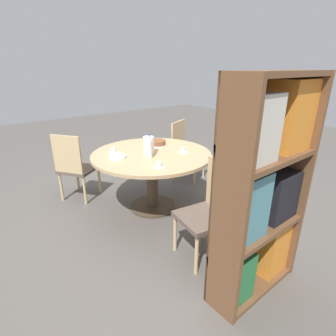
{
  "coord_description": "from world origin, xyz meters",
  "views": [
    {
      "loc": [
        1.71,
        2.44,
        1.69
      ],
      "look_at": [
        0.0,
        0.31,
        0.63
      ],
      "focal_mm": 28.0,
      "sensor_mm": 36.0,
      "label": 1
    }
  ],
  "objects_px": {
    "chair_c": "(185,150)",
    "water_bottle": "(149,148)",
    "coffee_pot": "(149,145)",
    "bookshelf": "(261,193)",
    "chair_a": "(75,166)",
    "cup_c": "(113,151)",
    "cup_b": "(183,150)",
    "cup_a": "(159,165)",
    "cake_main": "(158,143)",
    "chair_b": "(209,210)"
  },
  "relations": [
    {
      "from": "chair_c",
      "to": "water_bottle",
      "type": "height_order",
      "value": "water_bottle"
    },
    {
      "from": "chair_b",
      "to": "cup_b",
      "type": "xyz_separation_m",
      "value": [
        -0.42,
        -0.83,
        0.28
      ]
    },
    {
      "from": "coffee_pot",
      "to": "cup_c",
      "type": "distance_m",
      "value": 0.44
    },
    {
      "from": "chair_c",
      "to": "cup_c",
      "type": "relative_size",
      "value": 7.69
    },
    {
      "from": "chair_c",
      "to": "cake_main",
      "type": "bearing_deg",
      "value": 177.18
    },
    {
      "from": "chair_b",
      "to": "cup_b",
      "type": "bearing_deg",
      "value": 162.71
    },
    {
      "from": "chair_c",
      "to": "water_bottle",
      "type": "distance_m",
      "value": 1.27
    },
    {
      "from": "chair_a",
      "to": "coffee_pot",
      "type": "relative_size",
      "value": 3.72
    },
    {
      "from": "cup_b",
      "to": "cup_c",
      "type": "xyz_separation_m",
      "value": [
        0.66,
        -0.51,
        0.0
      ]
    },
    {
      "from": "chair_b",
      "to": "bookshelf",
      "type": "height_order",
      "value": "bookshelf"
    },
    {
      "from": "cup_c",
      "to": "coffee_pot",
      "type": "bearing_deg",
      "value": 134.69
    },
    {
      "from": "chair_a",
      "to": "cup_c",
      "type": "xyz_separation_m",
      "value": [
        -0.3,
        0.53,
        0.28
      ]
    },
    {
      "from": "chair_c",
      "to": "cake_main",
      "type": "xyz_separation_m",
      "value": [
        0.71,
        0.24,
        0.29
      ]
    },
    {
      "from": "cake_main",
      "to": "cup_a",
      "type": "bearing_deg",
      "value": 54.33
    },
    {
      "from": "chair_c",
      "to": "water_bottle",
      "type": "xyz_separation_m",
      "value": [
        1.07,
        0.57,
        0.37
      ]
    },
    {
      "from": "bookshelf",
      "to": "coffee_pot",
      "type": "relative_size",
      "value": 6.78
    },
    {
      "from": "chair_a",
      "to": "water_bottle",
      "type": "height_order",
      "value": "water_bottle"
    },
    {
      "from": "chair_a",
      "to": "water_bottle",
      "type": "xyz_separation_m",
      "value": [
        -0.52,
        0.96,
        0.37
      ]
    },
    {
      "from": "chair_a",
      "to": "water_bottle",
      "type": "relative_size",
      "value": 3.32
    },
    {
      "from": "chair_b",
      "to": "bookshelf",
      "type": "relative_size",
      "value": 0.55
    },
    {
      "from": "chair_b",
      "to": "chair_c",
      "type": "relative_size",
      "value": 1.0
    },
    {
      "from": "coffee_pot",
      "to": "cup_c",
      "type": "bearing_deg",
      "value": -45.31
    },
    {
      "from": "bookshelf",
      "to": "water_bottle",
      "type": "height_order",
      "value": "bookshelf"
    },
    {
      "from": "chair_c",
      "to": "coffee_pot",
      "type": "distance_m",
      "value": 1.15
    },
    {
      "from": "chair_b",
      "to": "cake_main",
      "type": "bearing_deg",
      "value": 173.9
    },
    {
      "from": "cup_a",
      "to": "water_bottle",
      "type": "bearing_deg",
      "value": -107.65
    },
    {
      "from": "chair_a",
      "to": "chair_b",
      "type": "bearing_deg",
      "value": 161.72
    },
    {
      "from": "coffee_pot",
      "to": "cup_c",
      "type": "relative_size",
      "value": 2.07
    },
    {
      "from": "coffee_pot",
      "to": "cake_main",
      "type": "height_order",
      "value": "coffee_pot"
    },
    {
      "from": "coffee_pot",
      "to": "cup_c",
      "type": "xyz_separation_m",
      "value": [
        0.3,
        -0.31,
        -0.09
      ]
    },
    {
      "from": "cake_main",
      "to": "bookshelf",
      "type": "bearing_deg",
      "value": 78.15
    },
    {
      "from": "chair_c",
      "to": "water_bottle",
      "type": "relative_size",
      "value": 3.32
    },
    {
      "from": "cup_a",
      "to": "cup_b",
      "type": "height_order",
      "value": "same"
    },
    {
      "from": "water_bottle",
      "to": "chair_b",
      "type": "bearing_deg",
      "value": 90.69
    },
    {
      "from": "water_bottle",
      "to": "chair_c",
      "type": "bearing_deg",
      "value": -151.98
    },
    {
      "from": "chair_a",
      "to": "cup_a",
      "type": "relative_size",
      "value": 7.69
    },
    {
      "from": "water_bottle",
      "to": "cup_c",
      "type": "xyz_separation_m",
      "value": [
        0.23,
        -0.43,
        -0.09
      ]
    },
    {
      "from": "coffee_pot",
      "to": "cup_b",
      "type": "relative_size",
      "value": 2.07
    },
    {
      "from": "coffee_pot",
      "to": "cup_b",
      "type": "height_order",
      "value": "coffee_pot"
    },
    {
      "from": "water_bottle",
      "to": "cake_main",
      "type": "relative_size",
      "value": 1.17
    },
    {
      "from": "chair_a",
      "to": "cup_c",
      "type": "height_order",
      "value": "chair_a"
    },
    {
      "from": "chair_b",
      "to": "cup_b",
      "type": "height_order",
      "value": "chair_b"
    },
    {
      "from": "chair_a",
      "to": "coffee_pot",
      "type": "bearing_deg",
      "value": -178.52
    },
    {
      "from": "cup_a",
      "to": "cup_c",
      "type": "relative_size",
      "value": 1.0
    },
    {
      "from": "coffee_pot",
      "to": "bookshelf",
      "type": "bearing_deg",
      "value": 87.09
    },
    {
      "from": "chair_a",
      "to": "cup_b",
      "type": "bearing_deg",
      "value": -171.62
    },
    {
      "from": "chair_c",
      "to": "chair_a",
      "type": "bearing_deg",
      "value": 145.2
    },
    {
      "from": "chair_b",
      "to": "cup_a",
      "type": "xyz_separation_m",
      "value": [
        0.11,
        -0.6,
        0.28
      ]
    },
    {
      "from": "chair_b",
      "to": "coffee_pot",
      "type": "relative_size",
      "value": 3.72
    },
    {
      "from": "cup_c",
      "to": "cup_a",
      "type": "bearing_deg",
      "value": 99.73
    }
  ]
}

